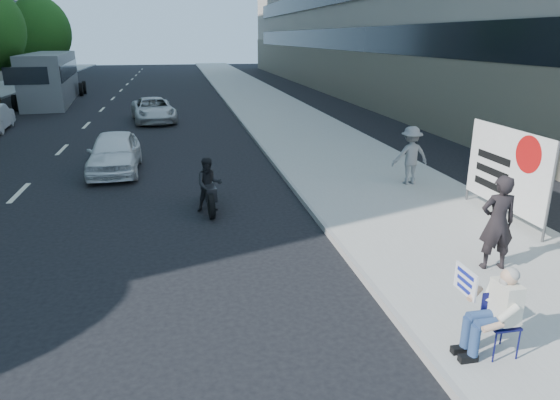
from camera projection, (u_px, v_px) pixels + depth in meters
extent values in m
plane|color=black|center=(297.00, 309.00, 8.40)|extent=(160.00, 160.00, 0.00)
cube|color=#9A9890|center=(285.00, 118.00, 27.76)|extent=(5.00, 120.00, 0.15)
cylinder|color=#382616|center=(46.00, 71.00, 46.40)|extent=(0.30, 0.30, 2.62)
ellipsoid|color=#1D4B14|center=(40.00, 32.00, 45.32)|extent=(5.40, 5.40, 6.21)
cylinder|color=#11124E|center=(494.00, 348.00, 6.71)|extent=(0.02, 0.02, 0.45)
cylinder|color=#11124E|center=(518.00, 345.00, 6.78)|extent=(0.02, 0.02, 0.45)
cylinder|color=#11124E|center=(479.00, 333.00, 7.05)|extent=(0.02, 0.02, 0.45)
cylinder|color=#11124E|center=(502.00, 330.00, 7.11)|extent=(0.02, 0.02, 0.45)
cube|color=#11124E|center=(501.00, 324.00, 6.84)|extent=(0.40, 0.40, 0.03)
cube|color=#11124E|center=(494.00, 305.00, 6.96)|extent=(0.40, 0.02, 0.40)
cylinder|color=navy|center=(491.00, 324.00, 6.68)|extent=(0.44, 0.17, 0.17)
cylinder|color=navy|center=(474.00, 341.00, 6.71)|extent=(0.14, 0.14, 0.46)
cube|color=black|center=(468.00, 358.00, 6.78)|extent=(0.26, 0.11, 0.10)
cylinder|color=navy|center=(483.00, 316.00, 6.86)|extent=(0.44, 0.17, 0.17)
cylinder|color=navy|center=(466.00, 332.00, 6.89)|extent=(0.14, 0.14, 0.46)
cube|color=black|center=(460.00, 350.00, 6.97)|extent=(0.26, 0.11, 0.10)
cube|color=beige|center=(506.00, 301.00, 6.73)|extent=(0.26, 0.42, 0.56)
sphere|color=tan|center=(509.00, 277.00, 6.62)|extent=(0.23, 0.23, 0.23)
ellipsoid|color=gray|center=(511.00, 274.00, 6.61)|extent=(0.22, 0.24, 0.19)
ellipsoid|color=gray|center=(503.00, 282.00, 6.63)|extent=(0.10, 0.14, 0.13)
cylinder|color=beige|center=(508.00, 313.00, 6.50)|extent=(0.30, 0.10, 0.25)
cylinder|color=tan|center=(493.00, 327.00, 6.52)|extent=(0.29, 0.09, 0.14)
cylinder|color=beige|center=(490.00, 291.00, 6.96)|extent=(0.26, 0.20, 0.32)
cylinder|color=tan|center=(475.00, 294.00, 7.09)|extent=(0.30, 0.21, 0.18)
cube|color=white|center=(466.00, 281.00, 7.18)|extent=(0.03, 0.55, 0.40)
imported|color=slate|center=(410.00, 155.00, 14.78)|extent=(1.12, 0.66, 1.73)
imported|color=black|center=(497.00, 223.00, 9.28)|extent=(0.72, 0.52, 1.83)
cylinder|color=#4C4C4C|center=(551.00, 193.00, 10.41)|extent=(0.06, 0.06, 2.20)
cylinder|color=#4C4C4C|center=(471.00, 160.00, 13.21)|extent=(0.06, 0.06, 2.20)
cube|color=silver|center=(506.00, 169.00, 11.76)|extent=(0.04, 3.00, 1.90)
cylinder|color=#A50C0C|center=(528.00, 154.00, 10.95)|extent=(0.01, 0.84, 0.84)
cube|color=black|center=(494.00, 158.00, 12.17)|extent=(0.01, 1.30, 0.18)
cube|color=black|center=(492.00, 172.00, 12.28)|extent=(0.01, 1.30, 0.18)
cube|color=black|center=(490.00, 185.00, 12.39)|extent=(0.01, 1.30, 0.18)
imported|color=white|center=(115.00, 152.00, 16.72)|extent=(1.63, 3.96, 1.34)
imported|color=silver|center=(153.00, 110.00, 26.76)|extent=(2.69, 4.78, 1.26)
cylinder|color=black|center=(211.00, 206.00, 12.48)|extent=(0.17, 0.65, 0.64)
cylinder|color=black|center=(208.00, 190.00, 13.78)|extent=(0.17, 0.65, 0.64)
cube|color=black|center=(209.00, 190.00, 13.06)|extent=(0.34, 1.22, 0.35)
imported|color=black|center=(209.00, 185.00, 12.92)|extent=(0.73, 0.59, 1.42)
cube|color=slate|center=(51.00, 78.00, 34.61)|extent=(3.65, 12.19, 3.30)
cube|color=black|center=(30.00, 70.00, 34.20)|extent=(1.17, 11.45, 1.00)
cube|color=black|center=(69.00, 69.00, 34.68)|extent=(1.17, 11.45, 1.00)
cube|color=black|center=(26.00, 76.00, 28.83)|extent=(2.39, 0.29, 1.00)
cylinder|color=black|center=(15.00, 103.00, 30.54)|extent=(0.35, 1.02, 1.00)
cylinder|color=black|center=(59.00, 102.00, 31.01)|extent=(0.35, 1.02, 1.00)
cylinder|color=black|center=(24.00, 99.00, 32.40)|extent=(0.35, 1.02, 1.00)
cylinder|color=black|center=(65.00, 98.00, 32.87)|extent=(0.35, 1.02, 1.00)
cylinder|color=black|center=(46.00, 90.00, 37.99)|extent=(0.35, 1.02, 1.00)
cylinder|color=black|center=(81.00, 89.00, 38.46)|extent=(0.35, 1.02, 1.00)
cylinder|color=black|center=(51.00, 88.00, 39.39)|extent=(0.35, 1.02, 1.00)
cylinder|color=black|center=(84.00, 87.00, 39.86)|extent=(0.35, 1.02, 1.00)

